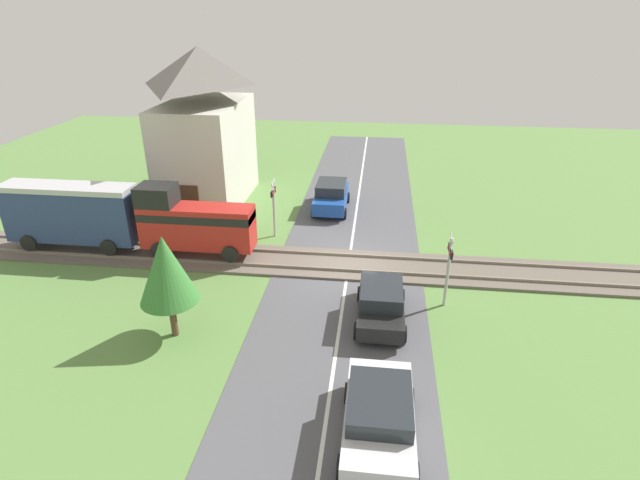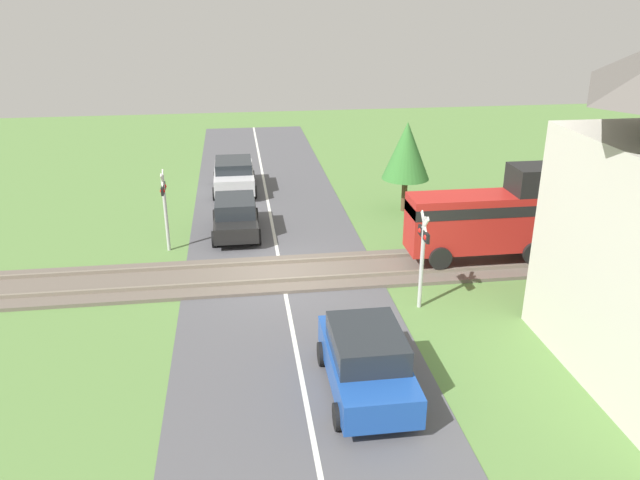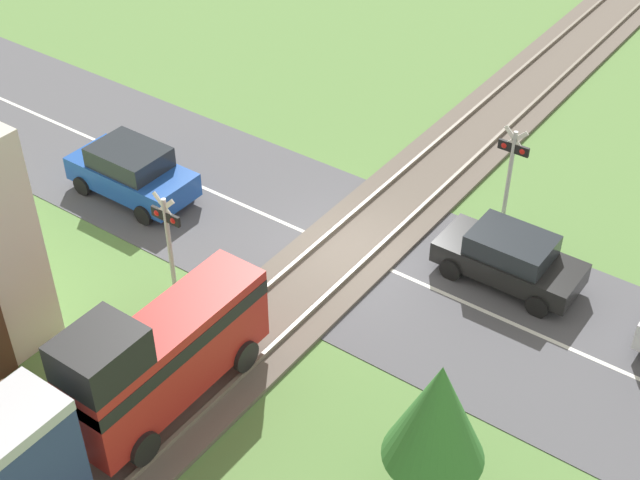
{
  "view_description": "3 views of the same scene",
  "coord_description": "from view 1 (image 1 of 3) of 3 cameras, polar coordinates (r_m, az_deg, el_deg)",
  "views": [
    {
      "loc": [
        -19.56,
        -1.08,
        10.5
      ],
      "look_at": [
        0.0,
        1.28,
        1.2
      ],
      "focal_mm": 28.0,
      "sensor_mm": 36.0,
      "label": 1
    },
    {
      "loc": [
        18.7,
        -1.31,
        8.8
      ],
      "look_at": [
        0.0,
        1.28,
        1.2
      ],
      "focal_mm": 35.0,
      "sensor_mm": 36.0,
      "label": 2
    },
    {
      "loc": [
        -10.45,
        15.84,
        15.12
      ],
      "look_at": [
        0.0,
        1.28,
        1.2
      ],
      "focal_mm": 50.0,
      "sensor_mm": 36.0,
      "label": 3
    }
  ],
  "objects": [
    {
      "name": "track_bed",
      "position": [
        22.2,
        3.28,
        -2.81
      ],
      "size": [
        2.8,
        48.0,
        0.24
      ],
      "color": "#665B51",
      "rests_on": "ground_plane"
    },
    {
      "name": "station_building",
      "position": [
        29.23,
        -13.03,
        12.17
      ],
      "size": [
        7.4,
        4.39,
        8.58
      ],
      "color": "beige",
      "rests_on": "ground_plane"
    },
    {
      "name": "tree_by_station",
      "position": [
        34.89,
        -10.05,
        13.72
      ],
      "size": [
        2.6,
        2.6,
        5.31
      ],
      "color": "brown",
      "rests_on": "ground_plane"
    },
    {
      "name": "road_surface",
      "position": [
        22.23,
        3.27,
        -2.94
      ],
      "size": [
        48.0,
        6.4,
        0.02
      ],
      "color": "#515156",
      "rests_on": "ground_plane"
    },
    {
      "name": "ground_plane",
      "position": [
        22.23,
        3.27,
        -2.97
      ],
      "size": [
        60.0,
        60.0,
        0.0
      ],
      "primitive_type": "plane",
      "color": "#5B8442"
    },
    {
      "name": "pedestrian_by_station",
      "position": [
        26.07,
        -17.28,
        2.07
      ],
      "size": [
        0.4,
        0.4,
        1.61
      ],
      "color": "#2D4C8E",
      "rests_on": "ground_plane"
    },
    {
      "name": "car_far_side",
      "position": [
        28.04,
        1.29,
        5.09
      ],
      "size": [
        3.86,
        1.91,
        1.62
      ],
      "color": "#1E4CA8",
      "rests_on": "ground_plane"
    },
    {
      "name": "car_behind_queue",
      "position": [
        13.88,
        6.77,
        -19.35
      ],
      "size": [
        3.97,
        1.97,
        1.49
      ],
      "color": "silver",
      "rests_on": "ground_plane"
    },
    {
      "name": "car_near_crossing",
      "position": [
        18.33,
        6.99,
        -7.08
      ],
      "size": [
        3.76,
        1.8,
        1.44
      ],
      "color": "black",
      "rests_on": "ground_plane"
    },
    {
      "name": "train",
      "position": [
        24.16,
        -21.41,
        2.49
      ],
      "size": [
        1.58,
        11.48,
        3.18
      ],
      "color": "red",
      "rests_on": "track_bed"
    },
    {
      "name": "tree_roadside_hedge",
      "position": [
        17.23,
        -17.19,
        -3.24
      ],
      "size": [
        1.98,
        1.98,
        3.81
      ],
      "color": "brown",
      "rests_on": "ground_plane"
    },
    {
      "name": "crossing_signal_east_approach",
      "position": [
        24.42,
        -5.33,
        4.54
      ],
      "size": [
        0.9,
        0.18,
        2.96
      ],
      "color": "#B7B7B7",
      "rests_on": "ground_plane"
    },
    {
      "name": "crossing_signal_west_approach",
      "position": [
        19.1,
        14.55,
        -2.37
      ],
      "size": [
        0.9,
        0.18,
        2.96
      ],
      "color": "#B7B7B7",
      "rests_on": "ground_plane"
    }
  ]
}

